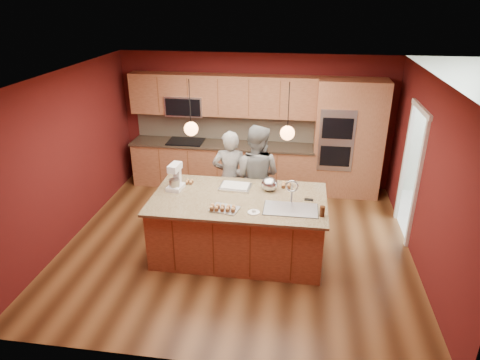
% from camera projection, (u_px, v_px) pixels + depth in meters
% --- Properties ---
extents(floor, '(5.50, 5.50, 0.00)m').
position_uv_depth(floor, '(237.00, 243.00, 7.01)').
color(floor, '#432512').
rests_on(floor, ground).
extents(ceiling, '(5.50, 5.50, 0.00)m').
position_uv_depth(ceiling, '(237.00, 77.00, 5.91)').
color(ceiling, white).
rests_on(ceiling, ground).
extents(wall_back, '(5.50, 0.00, 5.50)m').
position_uv_depth(wall_back, '(255.00, 121.00, 8.72)').
color(wall_back, '#531313').
rests_on(wall_back, ground).
extents(wall_front, '(5.50, 0.00, 5.50)m').
position_uv_depth(wall_front, '(199.00, 262.00, 4.20)').
color(wall_front, '#531313').
rests_on(wall_front, ground).
extents(wall_left, '(0.00, 5.00, 5.00)m').
position_uv_depth(wall_left, '(67.00, 157.00, 6.82)').
color(wall_left, '#531313').
rests_on(wall_left, ground).
extents(wall_right, '(0.00, 5.00, 5.00)m').
position_uv_depth(wall_right, '(427.00, 177.00, 6.10)').
color(wall_right, '#531313').
rests_on(wall_right, ground).
extents(cabinet_run, '(3.74, 0.64, 2.30)m').
position_uv_depth(cabinet_run, '(221.00, 140.00, 8.73)').
color(cabinet_run, brown).
rests_on(cabinet_run, floor).
extents(oven_column, '(1.30, 0.62, 2.30)m').
position_uv_depth(oven_column, '(348.00, 139.00, 8.28)').
color(oven_column, brown).
rests_on(oven_column, floor).
extents(doorway_trim, '(0.08, 1.11, 2.20)m').
position_uv_depth(doorway_trim, '(410.00, 175.00, 6.95)').
color(doorway_trim, white).
rests_on(doorway_trim, wall_right).
extents(pendant_left, '(0.20, 0.20, 0.80)m').
position_uv_depth(pendant_left, '(191.00, 129.00, 6.04)').
color(pendant_left, black).
rests_on(pendant_left, ceiling).
extents(pendant_right, '(0.20, 0.20, 0.80)m').
position_uv_depth(pendant_right, '(287.00, 133.00, 5.87)').
color(pendant_right, black).
rests_on(pendant_right, ceiling).
extents(island, '(2.61, 1.46, 1.34)m').
position_uv_depth(island, '(240.00, 225.00, 6.57)').
color(island, brown).
rests_on(island, floor).
extents(person_left, '(0.65, 0.47, 1.68)m').
position_uv_depth(person_left, '(230.00, 178.00, 7.35)').
color(person_left, black).
rests_on(person_left, floor).
extents(person_right, '(1.01, 0.86, 1.80)m').
position_uv_depth(person_right, '(256.00, 176.00, 7.27)').
color(person_right, slate).
rests_on(person_right, floor).
extents(stand_mixer, '(0.25, 0.32, 0.41)m').
position_uv_depth(stand_mixer, '(175.00, 178.00, 6.60)').
color(stand_mixer, white).
rests_on(stand_mixer, island).
extents(sheet_cake, '(0.50, 0.39, 0.05)m').
position_uv_depth(sheet_cake, '(235.00, 186.00, 6.69)').
color(sheet_cake, silver).
rests_on(sheet_cake, island).
extents(cooling_rack, '(0.44, 0.36, 0.02)m').
position_uv_depth(cooling_rack, '(225.00, 209.00, 6.03)').
color(cooling_rack, '#B9BAC1').
rests_on(cooling_rack, island).
extents(mixing_bowl, '(0.26, 0.26, 0.22)m').
position_uv_depth(mixing_bowl, '(270.00, 184.00, 6.58)').
color(mixing_bowl, '#B8BBBF').
rests_on(mixing_bowl, island).
extents(plate, '(0.17, 0.17, 0.01)m').
position_uv_depth(plate, '(254.00, 212.00, 5.95)').
color(plate, white).
rests_on(plate, island).
extents(tumbler, '(0.07, 0.07, 0.15)m').
position_uv_depth(tumbler, '(322.00, 211.00, 5.83)').
color(tumbler, '#3A1C0D').
rests_on(tumbler, island).
extents(phone, '(0.13, 0.08, 0.01)m').
position_uv_depth(phone, '(309.00, 200.00, 6.31)').
color(phone, black).
rests_on(phone, island).
extents(cupcakes_left, '(0.14, 0.14, 0.06)m').
position_uv_depth(cupcakes_left, '(189.00, 182.00, 6.84)').
color(cupcakes_left, tan).
rests_on(cupcakes_left, island).
extents(cupcakes_rack, '(0.38, 0.15, 0.07)m').
position_uv_depth(cupcakes_rack, '(223.00, 208.00, 5.97)').
color(cupcakes_rack, tan).
rests_on(cupcakes_rack, island).
extents(cupcakes_right, '(0.16, 0.16, 0.07)m').
position_uv_depth(cupcakes_right, '(286.00, 185.00, 6.71)').
color(cupcakes_right, tan).
rests_on(cupcakes_right, island).
extents(dryer, '(0.65, 0.66, 0.95)m').
position_uv_depth(dryer, '(479.00, 190.00, 7.75)').
color(dryer, white).
rests_on(dryer, floor).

